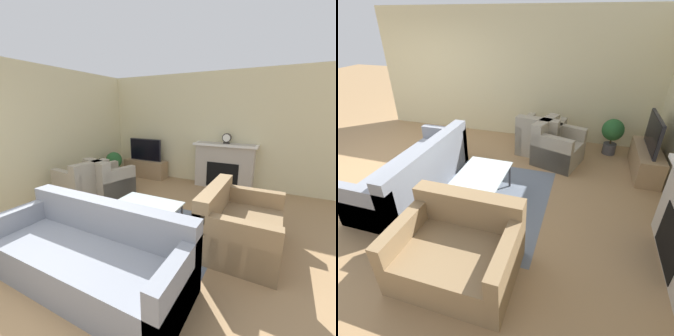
{
  "view_description": "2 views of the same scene",
  "coord_description": "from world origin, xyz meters",
  "views": [
    {
      "loc": [
        1.99,
        -0.57,
        1.82
      ],
      "look_at": [
        0.3,
        2.73,
        0.86
      ],
      "focal_mm": 24.0,
      "sensor_mm": 36.0,
      "label": 1
    },
    {
      "loc": [
        3.34,
        3.38,
        2.48
      ],
      "look_at": [
        0.48,
        2.5,
        0.75
      ],
      "focal_mm": 28.0,
      "sensor_mm": 36.0,
      "label": 2
    }
  ],
  "objects": [
    {
      "name": "ground_plane",
      "position": [
        0.0,
        0.0,
        0.0
      ],
      "size": [
        20.0,
        20.0,
        0.0
      ],
      "primitive_type": "plane",
      "color": "#9E7A51"
    },
    {
      "name": "wall_left",
      "position": [
        -2.44,
        2.43,
        1.35
      ],
      "size": [
        0.06,
        7.85,
        2.7
      ],
      "color": "beige",
      "rests_on": "ground_plane"
    },
    {
      "name": "area_rug",
      "position": [
        0.27,
        2.1,
        0.0
      ],
      "size": [
        2.19,
        1.9,
        0.0
      ],
      "color": "slate",
      "rests_on": "ground_plane"
    },
    {
      "name": "tv_stand",
      "position": [
        -1.34,
        4.56,
        0.24
      ],
      "size": [
        1.2,
        0.41,
        0.47
      ],
      "color": "#997A56",
      "rests_on": "ground_plane"
    },
    {
      "name": "tv",
      "position": [
        -1.34,
        4.56,
        0.77
      ],
      "size": [
        0.96,
        0.06,
        0.59
      ],
      "color": "#232328",
      "rests_on": "tv_stand"
    },
    {
      "name": "couch_sectional",
      "position": [
        0.28,
        0.92,
        0.29
      ],
      "size": [
        2.26,
        0.87,
        0.82
      ],
      "color": "gray",
      "rests_on": "ground_plane"
    },
    {
      "name": "couch_loveseat",
      "position": [
        1.58,
        2.31,
        0.29
      ],
      "size": [
        0.97,
        1.27,
        0.82
      ],
      "rotation": [
        0.0,
        0.0,
        1.57
      ],
      "color": "#8C704C",
      "rests_on": "ground_plane"
    },
    {
      "name": "armchair_by_window",
      "position": [
        -1.64,
        2.6,
        0.3
      ],
      "size": [
        0.94,
        0.94,
        0.82
      ],
      "rotation": [
        0.0,
        0.0,
        -1.7
      ],
      "color": "#9E937F",
      "rests_on": "ground_plane"
    },
    {
      "name": "armchair_accent",
      "position": [
        -1.28,
        2.97,
        0.3
      ],
      "size": [
        0.99,
        0.99,
        0.82
      ],
      "rotation": [
        0.0,
        0.0,
        2.84
      ],
      "color": "#9E937F",
      "rests_on": "ground_plane"
    },
    {
      "name": "coffee_table",
      "position": [
        0.27,
        2.05,
        0.41
      ],
      "size": [
        0.99,
        0.7,
        0.45
      ],
      "color": "#333338",
      "rests_on": "ground_plane"
    },
    {
      "name": "potted_plant",
      "position": [
        -1.97,
        3.99,
        0.46
      ],
      "size": [
        0.43,
        0.43,
        0.74
      ],
      "color": "#47474C",
      "rests_on": "ground_plane"
    }
  ]
}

